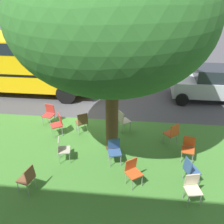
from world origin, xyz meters
TOP-DOWN VIEW (x-y plane):
  - ground at (0.00, 0.00)m, footprint 80.00×80.00m
  - grass_verge at (0.00, 3.20)m, footprint 48.00×6.00m
  - street_tree at (-1.14, 2.28)m, footprint 6.09×6.09m
  - chair_0 at (-3.63, 4.55)m, footprint 0.50×0.51m
  - chair_1 at (0.15, 1.33)m, footprint 0.57×0.57m
  - chair_2 at (1.05, 4.70)m, footprint 0.52×0.51m
  - chair_3 at (-3.30, 1.79)m, footprint 0.59×0.59m
  - chair_4 at (-1.30, 3.05)m, footprint 0.51×0.51m
  - chair_5 at (-1.96, 4.05)m, footprint 0.58×0.58m
  - chair_6 at (-1.43, 1.04)m, footprint 0.58×0.58m
  - chair_7 at (0.46, 3.18)m, footprint 0.51×0.50m
  - chair_8 at (1.65, 0.81)m, footprint 0.50×0.50m
  - chair_9 at (1.06, 1.56)m, footprint 0.57×0.57m
  - chair_10 at (-3.67, 3.81)m, footprint 0.54×0.54m
  - chair_11 at (-3.77, 2.64)m, footprint 0.49×0.49m
  - parked_car at (-5.49, -2.42)m, footprint 3.70×1.92m

SIDE VIEW (x-z plane):
  - ground at x=0.00m, z-range 0.00..0.00m
  - grass_verge at x=0.00m, z-range 0.00..0.01m
  - chair_0 at x=-3.63m, z-range 0.08..0.96m
  - chair_1 at x=0.15m, z-range 0.08..0.96m
  - chair_2 at x=1.05m, z-range 0.08..0.96m
  - chair_3 at x=-3.30m, z-range 0.08..0.96m
  - chair_4 at x=-1.30m, z-range 0.08..0.96m
  - chair_5 at x=-1.96m, z-range 0.08..0.96m
  - chair_6 at x=-1.43m, z-range 0.08..0.96m
  - chair_7 at x=0.46m, z-range 0.08..0.96m
  - chair_8 at x=1.65m, z-range 0.08..0.96m
  - chair_9 at x=1.06m, z-range 0.08..0.96m
  - chair_10 at x=-3.67m, z-range 0.08..0.96m
  - chair_11 at x=-3.77m, z-range 0.08..0.96m
  - parked_car at x=-5.49m, z-range 0.01..1.66m
  - street_tree at x=-1.14m, z-range 1.19..8.08m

